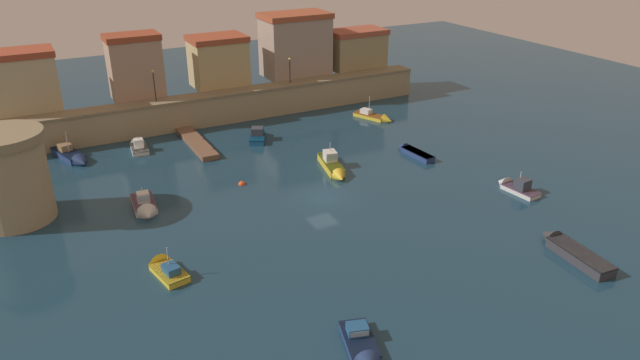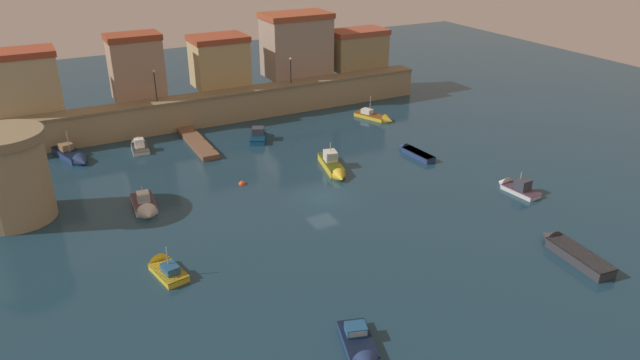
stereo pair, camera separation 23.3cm
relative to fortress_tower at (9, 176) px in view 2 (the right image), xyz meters
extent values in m
plane|color=#19384C|center=(25.40, -8.73, -4.05)|extent=(143.76, 143.76, 0.00)
cube|color=#9E8966|center=(25.40, 16.55, -2.26)|extent=(54.36, 2.64, 3.58)
cube|color=#817053|center=(25.40, 16.55, -0.35)|extent=(54.36, 2.94, 0.24)
cube|color=tan|center=(2.46, 20.22, 2.68)|extent=(7.80, 4.71, 6.30)
cube|color=#9E412A|center=(2.46, 20.22, 6.18)|extent=(8.11, 4.89, 0.70)
cube|color=tan|center=(15.13, 19.84, 3.06)|extent=(6.04, 3.95, 7.05)
cube|color=#953F26|center=(15.13, 19.84, 6.93)|extent=(6.29, 4.11, 0.70)
cube|color=tan|center=(25.75, 20.43, 2.42)|extent=(6.81, 5.12, 5.78)
cube|color=#9C4329|center=(25.75, 20.43, 5.66)|extent=(7.08, 5.32, 0.70)
cube|color=tan|center=(36.90, 20.61, 3.42)|extent=(8.72, 5.48, 7.78)
cube|color=#A04A2D|center=(36.90, 20.61, 7.66)|extent=(9.07, 5.70, 0.70)
cube|color=#998960|center=(46.38, 20.26, 1.95)|extent=(7.94, 4.79, 4.84)
cube|color=#9D4933|center=(46.38, 20.26, 4.72)|extent=(8.26, 4.98, 0.70)
cylinder|color=#9E8966|center=(0.00, 0.00, -0.46)|extent=(6.32, 6.32, 7.18)
cylinder|color=#867556|center=(0.00, 0.00, 3.53)|extent=(6.83, 6.83, 0.80)
cube|color=brown|center=(19.04, 9.98, -3.76)|extent=(1.88, 10.50, 0.57)
cylinder|color=#4D3627|center=(19.88, 13.48, -3.70)|extent=(0.20, 0.20, 0.70)
cylinder|color=#4D3627|center=(19.88, 9.98, -3.70)|extent=(0.20, 0.20, 0.70)
cylinder|color=#4D3627|center=(19.88, 6.48, -3.70)|extent=(0.20, 0.20, 0.70)
cylinder|color=black|center=(16.46, 16.55, 1.50)|extent=(0.12, 0.12, 3.46)
sphere|color=#F9D172|center=(16.46, 16.55, 3.39)|extent=(0.32, 0.32, 0.32)
cylinder|color=black|center=(34.08, 16.55, 1.28)|extent=(0.12, 0.12, 3.02)
sphere|color=#F9D172|center=(34.08, 16.55, 2.94)|extent=(0.32, 0.32, 0.32)
cube|color=navy|center=(39.27, -4.79, -3.74)|extent=(1.54, 4.37, 0.61)
cone|color=navy|center=(39.07, -2.10, -3.74)|extent=(1.25, 1.28, 1.17)
cube|color=black|center=(39.27, -4.79, -3.48)|extent=(1.57, 4.45, 0.08)
cube|color=white|center=(12.85, 11.23, -3.81)|extent=(2.07, 3.46, 0.48)
cone|color=white|center=(13.06, 13.28, -3.81)|extent=(1.74, 1.09, 1.65)
cube|color=slate|center=(12.85, 11.23, -3.61)|extent=(2.11, 3.53, 0.08)
cube|color=silver|center=(12.84, 11.17, -3.09)|extent=(1.08, 1.06, 0.96)
cylinder|color=#B2B2B7|center=(12.84, 11.20, -2.94)|extent=(0.08, 0.08, 1.27)
cube|color=navy|center=(17.71, -27.87, -3.82)|extent=(2.77, 4.06, 0.46)
cube|color=#101C35|center=(17.71, -27.87, -3.63)|extent=(2.83, 4.14, 0.08)
cube|color=navy|center=(17.86, -27.38, -3.30)|extent=(1.55, 1.38, 0.58)
cube|color=#99B7C6|center=(17.71, -27.88, -3.27)|extent=(1.14, 0.39, 0.35)
cube|color=silver|center=(42.49, -16.70, -3.80)|extent=(1.95, 3.65, 0.49)
cone|color=silver|center=(42.26, -14.52, -3.80)|extent=(1.61, 1.13, 1.51)
cube|color=#674B64|center=(42.49, -16.70, -3.60)|extent=(1.98, 3.72, 0.08)
cube|color=#333842|center=(42.50, -16.84, -3.06)|extent=(1.38, 1.25, 0.99)
cube|color=#99B7C6|center=(42.44, -16.28, -3.01)|extent=(1.15, 0.18, 0.59)
cylinder|color=#B2B2B7|center=(42.46, -16.49, -2.74)|extent=(0.08, 0.08, 1.64)
cube|color=gold|center=(9.29, -14.93, -3.79)|extent=(2.31, 3.66, 0.52)
cone|color=gold|center=(8.89, -12.85, -3.79)|extent=(1.76, 1.24, 1.60)
cube|color=#5F6D1A|center=(9.29, -14.93, -3.57)|extent=(2.35, 3.73, 0.08)
cube|color=navy|center=(9.37, -15.32, -3.24)|extent=(1.22, 1.50, 0.57)
cylinder|color=#B2B2B7|center=(9.31, -15.03, -2.55)|extent=(0.08, 0.08, 1.96)
cube|color=gold|center=(41.81, 8.88, -3.79)|extent=(3.06, 4.59, 0.52)
cone|color=gold|center=(42.86, 6.37, -3.79)|extent=(1.79, 1.67, 1.43)
cube|color=brown|center=(41.81, 8.88, -3.57)|extent=(3.13, 4.68, 0.08)
cube|color=silver|center=(41.57, 9.45, -3.24)|extent=(1.42, 1.61, 0.57)
cylinder|color=#B2B2B7|center=(41.75, 9.02, -2.33)|extent=(0.08, 0.08, 2.39)
cube|color=gold|center=(29.41, -3.08, -3.66)|extent=(2.64, 5.46, 0.77)
cone|color=gold|center=(28.69, -6.27, -3.66)|extent=(1.71, 1.68, 1.44)
cube|color=#616C19|center=(29.41, -3.08, -3.31)|extent=(2.69, 5.57, 0.08)
cube|color=silver|center=(29.48, -2.77, -2.76)|extent=(1.50, 1.70, 1.02)
cube|color=#99B7C6|center=(29.32, -3.49, -2.71)|extent=(1.08, 0.30, 0.61)
cylinder|color=#B2B2B7|center=(29.49, -2.74, -2.28)|extent=(0.08, 0.08, 1.99)
cube|color=#195689|center=(25.77, 8.03, -3.71)|extent=(3.10, 3.98, 0.67)
cone|color=#195689|center=(26.79, 10.06, -3.71)|extent=(1.85, 1.61, 1.56)
cube|color=#083252|center=(25.77, 8.03, -3.41)|extent=(3.16, 4.06, 0.08)
cube|color=#333842|center=(25.88, 8.24, -2.94)|extent=(1.80, 1.78, 0.86)
cube|color=silver|center=(10.16, -2.88, -3.71)|extent=(2.17, 3.92, 0.67)
cone|color=silver|center=(9.97, -5.25, -3.71)|extent=(1.86, 1.20, 1.78)
cube|color=#67495C|center=(10.16, -2.88, -3.42)|extent=(2.22, 3.99, 0.08)
cube|color=silver|center=(10.14, -3.09, -2.92)|extent=(1.14, 1.04, 0.91)
cube|color=#99B7C6|center=(10.11, -3.57, -2.88)|extent=(0.96, 0.14, 0.55)
cylinder|color=#B2B2B7|center=(10.17, -2.71, -2.73)|extent=(0.08, 0.08, 1.30)
cube|color=navy|center=(5.61, 12.89, -3.69)|extent=(3.18, 5.37, 0.71)
cone|color=navy|center=(6.56, 9.85, -3.69)|extent=(2.00, 1.83, 1.66)
cube|color=#101D38|center=(5.61, 12.89, -3.38)|extent=(3.24, 5.47, 0.08)
cube|color=olive|center=(5.42, 13.50, -2.99)|extent=(1.56, 1.65, 0.70)
cylinder|color=#B2B2B7|center=(5.71, 12.57, -2.15)|extent=(0.08, 0.08, 2.38)
cube|color=#333338|center=(37.57, -27.68, -3.63)|extent=(2.24, 5.67, 0.83)
cone|color=#333338|center=(37.91, -24.28, -3.63)|extent=(1.75, 1.55, 1.61)
cube|color=black|center=(37.57, -27.68, -3.26)|extent=(2.29, 5.79, 0.08)
sphere|color=#EA4C19|center=(19.75, -2.46, -4.05)|extent=(0.68, 0.68, 0.68)
camera|label=1|loc=(2.00, -52.24, 20.41)|focal=33.02mm
camera|label=2|loc=(2.21, -52.35, 20.41)|focal=33.02mm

